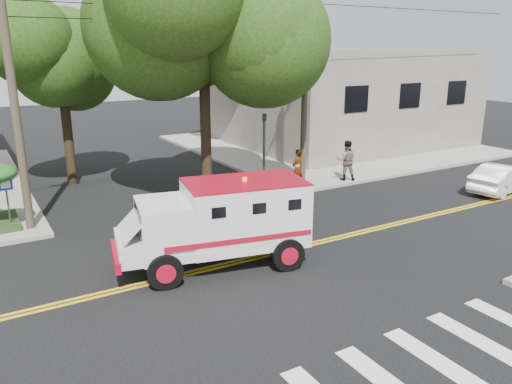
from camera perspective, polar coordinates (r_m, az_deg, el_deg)
ground at (r=15.54m, az=-0.27°, el=-7.55°), size 100.00×100.00×0.00m
sidewalk_ne at (r=33.63m, az=8.01°, el=5.39°), size 17.00×17.00×0.15m
building_right at (r=34.54m, az=9.67°, el=10.75°), size 14.00×12.00×6.00m
utility_pole_left at (r=18.43m, az=-25.89°, el=9.12°), size 0.28×0.28×9.00m
utility_pole_right at (r=22.95m, az=5.59°, el=11.69°), size 0.28×0.28×9.00m
tree_main at (r=20.64m, az=-4.60°, el=18.73°), size 6.08×5.70×9.85m
tree_left at (r=24.49m, az=-20.65°, el=13.93°), size 4.48×4.20×7.70m
tree_right at (r=32.31m, az=-0.92°, el=15.85°), size 4.80×4.50×8.20m
traffic_signal at (r=21.37m, az=0.93°, el=5.29°), size 0.15×0.18×3.60m
accessibility_sign at (r=19.11m, az=-26.58°, el=-0.40°), size 0.45×0.10×2.02m
armored_truck at (r=14.59m, az=-3.97°, el=-3.10°), size 5.86×3.12×2.54m
parked_sedan at (r=24.92m, az=26.29°, el=1.44°), size 4.07×2.01×1.28m
pedestrian_a at (r=22.46m, az=4.75°, el=2.67°), size 0.74×0.60×1.77m
pedestrian_b at (r=24.16m, az=10.28°, el=3.58°), size 1.17×1.10×1.91m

